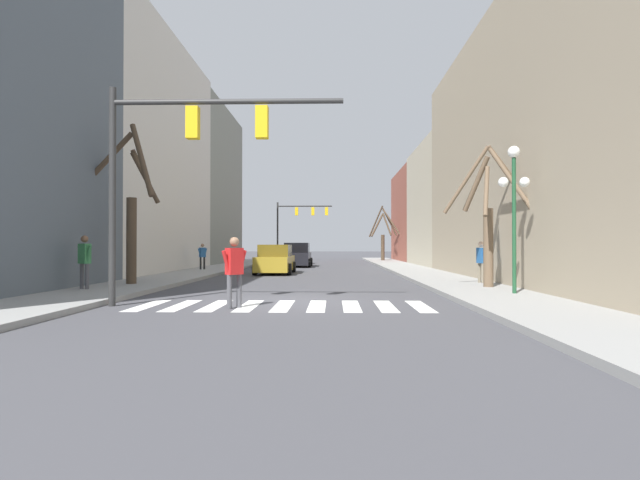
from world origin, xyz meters
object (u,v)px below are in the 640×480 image
street_lamp_right_corner (514,189)px  car_parked_right_near (275,260)px  pedestrian_on_right_sidewalk (85,257)px  street_tree_right_mid (490,216)px  pedestrian_on_left_sidewalk (202,254)px  car_parked_left_near (297,256)px  pedestrian_crossing_street (234,266)px  street_tree_left_mid (130,207)px  pedestrian_waiting_at_curb (481,258)px  street_tree_left_far (383,234)px  traffic_signal_near (180,148)px  car_at_intersection (297,255)px  traffic_signal_far (298,218)px

street_lamp_right_corner → car_parked_right_near: 15.78m
pedestrian_on_right_sidewalk → street_tree_right_mid: size_ratio=0.36×
pedestrian_on_left_sidewalk → car_parked_left_near: bearing=-177.2°
car_parked_right_near → pedestrian_crossing_street: (0.76, -15.48, 0.30)m
street_lamp_right_corner → street_tree_left_mid: 13.64m
pedestrian_waiting_at_curb → street_tree_right_mid: (-0.25, -1.93, 1.51)m
street_tree_left_far → pedestrian_on_right_sidewalk: bearing=-112.1°
street_tree_left_mid → car_parked_left_near: bearing=75.0°
traffic_signal_near → pedestrian_crossing_street: bearing=-12.8°
traffic_signal_near → car_at_intersection: size_ratio=1.36×
street_lamp_right_corner → street_tree_right_mid: size_ratio=0.90×
pedestrian_crossing_street → street_tree_left_far: 37.02m
car_parked_left_near → pedestrian_on_left_sidewalk: bearing=-35.6°
traffic_signal_near → street_tree_right_mid: size_ratio=1.24×
car_at_intersection → car_parked_left_near: (0.40, -5.50, 0.10)m
street_lamp_right_corner → street_tree_left_far: (-0.55, 33.63, -0.60)m
pedestrian_on_right_sidewalk → pedestrian_crossing_street: size_ratio=0.98×
pedestrian_waiting_at_curb → pedestrian_on_left_sidewalk: pedestrian_waiting_at_curb is taller
pedestrian_crossing_street → pedestrian_on_left_sidewalk: bearing=57.8°
traffic_signal_near → pedestrian_waiting_at_curb: 12.12m
street_lamp_right_corner → car_parked_right_near: (-8.75, 12.89, -2.53)m
street_tree_right_mid → street_tree_left_far: street_tree_left_far is taller
pedestrian_waiting_at_curb → street_tree_right_mid: size_ratio=0.32×
pedestrian_waiting_at_curb → car_parked_right_near: bearing=33.3°
street_tree_right_mid → street_tree_left_far: size_ratio=0.92×
traffic_signal_far → pedestrian_crossing_street: traffic_signal_far is taller
street_tree_left_far → pedestrian_waiting_at_curb: bearing=-88.4°
traffic_signal_far → car_parked_left_near: size_ratio=1.31×
street_lamp_right_corner → car_at_intersection: (-8.58, 27.62, -2.56)m
traffic_signal_far → pedestrian_on_left_sidewalk: (-4.23, -21.89, -3.42)m
pedestrian_on_right_sidewalk → car_parked_left_near: bearing=-72.6°
traffic_signal_near → pedestrian_on_right_sidewalk: traffic_signal_near is taller
traffic_signal_near → street_tree_left_mid: bearing=122.9°
traffic_signal_far → street_tree_right_mid: 35.64m
traffic_signal_near → pedestrian_waiting_at_curb: size_ratio=3.84×
car_at_intersection → street_tree_right_mid: (8.58, -25.29, 1.87)m
car_parked_right_near → street_tree_left_mid: (-4.45, -9.43, 2.28)m
pedestrian_crossing_street → pedestrian_on_left_sidewalk: (-5.42, 17.41, 0.00)m
pedestrian_on_right_sidewalk → pedestrian_crossing_street: 6.86m
street_lamp_right_corner → traffic_signal_near: bearing=-166.6°
pedestrian_waiting_at_curb → street_tree_left_far: bearing=-11.3°
car_at_intersection → street_tree_right_mid: size_ratio=0.91×
street_tree_right_mid → street_tree_left_mid: bearing=175.1°
car_at_intersection → pedestrian_on_left_sidewalk: 13.69m
traffic_signal_near → pedestrian_on_left_sidewalk: (-3.91, 17.07, -3.10)m
traffic_signal_far → traffic_signal_near: bearing=-90.5°
pedestrian_waiting_at_curb → pedestrian_on_left_sidewalk: 17.27m
pedestrian_crossing_street → street_tree_right_mid: (8.00, 4.93, 1.54)m
traffic_signal_near → pedestrian_on_right_sidewalk: bearing=141.4°
pedestrian_on_left_sidewalk → pedestrian_on_right_sidewalk: bearing=36.9°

